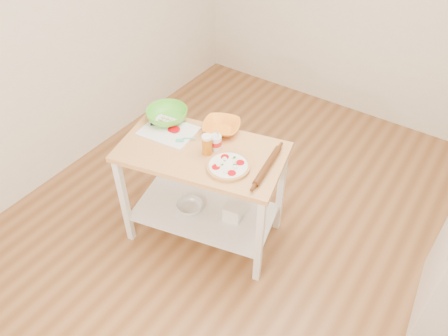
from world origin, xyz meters
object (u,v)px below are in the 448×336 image
cutting_board (169,130)px  yogurt_tub (216,142)px  knife (163,123)px  beer_pint (207,145)px  shelf_bin (233,212)px  spatula (185,139)px  green_bowl (167,115)px  shelf_glass_bowl (190,207)px  prep_island (203,176)px  orange_bowl (221,127)px  rolling_pin (267,166)px  pizza (228,166)px

cutting_board → yogurt_tub: (0.41, 0.04, 0.05)m
knife → beer_pint: (0.48, -0.08, 0.06)m
yogurt_tub → shelf_bin: size_ratio=1.42×
spatula → green_bowl: 0.30m
shelf_glass_bowl → prep_island: bearing=27.3°
knife → prep_island: bearing=-50.6°
orange_bowl → rolling_pin: size_ratio=0.68×
cutting_board → beer_pint: (0.39, -0.04, 0.07)m
green_bowl → beer_pint: 0.51m
prep_island → yogurt_tub: yogurt_tub is taller
pizza → beer_pint: (-0.21, 0.05, 0.06)m
shelf_glass_bowl → shelf_bin: size_ratio=1.63×
prep_island → yogurt_tub: 0.32m
yogurt_tub → shelf_glass_bowl: bearing=-143.3°
orange_bowl → shelf_glass_bowl: 0.72m
pizza → cutting_board: size_ratio=0.70×
pizza → spatula: (-0.43, 0.07, 0.00)m
pizza → shelf_glass_bowl: 0.72m
pizza → shelf_glass_bowl: bearing=-179.7°
spatula → shelf_bin: 0.71m
prep_island → beer_pint: bearing=-3.3°
knife → yogurt_tub: bearing=-40.2°
rolling_pin → shelf_bin: 0.65m
spatula → knife: knife is taller
prep_island → shelf_glass_bowl: (-0.10, -0.05, -0.36)m
cutting_board → knife: size_ratio=2.03×
green_bowl → shelf_bin: 0.91m
beer_pint → green_bowl: bearing=163.4°
beer_pint → shelf_bin: (0.18, 0.08, -0.65)m
prep_island → shelf_glass_bowl: 0.37m
orange_bowl → green_bowl: green_bowl is taller
cutting_board → yogurt_tub: bearing=-1.1°
pizza → rolling_pin: size_ratio=0.73×
pizza → orange_bowl: size_ratio=1.08×
cutting_board → shelf_glass_bowl: size_ratio=1.99×
yogurt_tub → shelf_bin: yogurt_tub is taller
cutting_board → yogurt_tub: yogurt_tub is taller
pizza → green_bowl: (-0.70, 0.19, 0.03)m
pizza → rolling_pin: rolling_pin is taller
prep_island → pizza: 0.38m
prep_island → pizza: (0.27, -0.05, 0.27)m
orange_bowl → yogurt_tub: (0.08, -0.19, 0.02)m
yogurt_tub → shelf_glass_bowl: yogurt_tub is taller
orange_bowl → shelf_bin: size_ratio=2.11×
rolling_pin → green_bowl: bearing=177.0°
orange_bowl → rolling_pin: bearing=-19.4°
spatula → rolling_pin: rolling_pin is taller
shelf_glass_bowl → spatula: bearing=129.2°
cutting_board → shelf_glass_bowl: (0.23, -0.09, -0.61)m
prep_island → orange_bowl: size_ratio=4.67×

